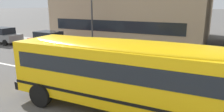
{
  "coord_description": "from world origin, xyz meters",
  "views": [
    {
      "loc": [
        2.67,
        -8.73,
        3.96
      ],
      "look_at": [
        -1.32,
        -0.99,
        1.79
      ],
      "focal_mm": 33.19,
      "sensor_mm": 36.0,
      "label": 1
    }
  ],
  "objects_px": {
    "parked_car_red_beside_sign": "(50,40)",
    "school_bus": "(152,74)",
    "parked_car_grey_end_of_row": "(3,35)",
    "street_lamp": "(92,0)"
  },
  "relations": [
    {
      "from": "parked_car_red_beside_sign",
      "to": "street_lamp",
      "type": "height_order",
      "value": "street_lamp"
    },
    {
      "from": "parked_car_grey_end_of_row",
      "to": "parked_car_red_beside_sign",
      "type": "bearing_deg",
      "value": -1.57
    },
    {
      "from": "parked_car_grey_end_of_row",
      "to": "parked_car_red_beside_sign",
      "type": "height_order",
      "value": "same"
    },
    {
      "from": "parked_car_grey_end_of_row",
      "to": "street_lamp",
      "type": "relative_size",
      "value": 0.57
    },
    {
      "from": "parked_car_grey_end_of_row",
      "to": "school_bus",
      "type": "bearing_deg",
      "value": -21.55
    },
    {
      "from": "parked_car_red_beside_sign",
      "to": "school_bus",
      "type": "bearing_deg",
      "value": -29.44
    },
    {
      "from": "parked_car_red_beside_sign",
      "to": "street_lamp",
      "type": "relative_size",
      "value": 0.58
    },
    {
      "from": "parked_car_grey_end_of_row",
      "to": "parked_car_red_beside_sign",
      "type": "distance_m",
      "value": 6.58
    },
    {
      "from": "street_lamp",
      "to": "school_bus",
      "type": "bearing_deg",
      "value": -47.51
    },
    {
      "from": "parked_car_red_beside_sign",
      "to": "street_lamp",
      "type": "bearing_deg",
      "value": 33.91
    }
  ]
}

